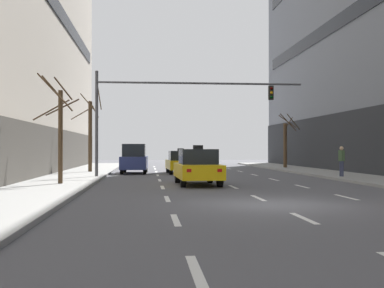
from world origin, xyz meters
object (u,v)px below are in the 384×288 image
(street_tree_2, at_px, (286,143))
(pedestrian_0, at_px, (342,159))
(taxi_driving_0, at_px, (180,162))
(street_tree_0, at_px, (90,134))
(traffic_signal_0, at_px, (166,103))
(taxi_driving_2, at_px, (198,167))
(street_tree_1, at_px, (60,129))
(car_driving_1, at_px, (134,159))

(street_tree_2, bearing_deg, pedestrian_0, -92.61)
(taxi_driving_0, distance_m, street_tree_2, 11.68)
(street_tree_0, bearing_deg, pedestrian_0, -26.33)
(traffic_signal_0, height_order, street_tree_0, traffic_signal_0)
(taxi_driving_0, height_order, pedestrian_0, pedestrian_0)
(taxi_driving_2, distance_m, street_tree_0, 13.22)
(taxi_driving_2, xyz_separation_m, street_tree_1, (-6.38, -0.33, 1.77))
(taxi_driving_0, height_order, street_tree_2, street_tree_2)
(car_driving_1, xyz_separation_m, street_tree_1, (-3.10, -11.80, 1.59))
(taxi_driving_2, relative_size, traffic_signal_0, 0.38)
(car_driving_1, xyz_separation_m, traffic_signal_0, (2.01, -6.03, 3.41))
(traffic_signal_0, xyz_separation_m, street_tree_0, (-5.07, 6.00, -1.65))
(car_driving_1, height_order, street_tree_1, street_tree_1)
(street_tree_1, height_order, pedestrian_0, street_tree_1)
(taxi_driving_2, xyz_separation_m, street_tree_2, (9.33, 17.48, 1.35))
(taxi_driving_0, height_order, traffic_signal_0, traffic_signal_0)
(taxi_driving_0, relative_size, traffic_signal_0, 0.35)
(car_driving_1, xyz_separation_m, street_tree_0, (-3.06, -0.03, 1.76))
(taxi_driving_2, distance_m, street_tree_1, 6.63)
(traffic_signal_0, relative_size, street_tree_0, 2.08)
(taxi_driving_0, height_order, taxi_driving_2, taxi_driving_2)
(street_tree_0, xyz_separation_m, street_tree_2, (15.67, 6.05, -0.59))
(street_tree_1, bearing_deg, car_driving_1, 75.29)
(traffic_signal_0, distance_m, street_tree_0, 8.03)
(traffic_signal_0, height_order, street_tree_1, traffic_signal_0)
(car_driving_1, relative_size, street_tree_1, 0.86)
(taxi_driving_2, xyz_separation_m, traffic_signal_0, (-1.27, 5.44, 3.59))
(car_driving_1, xyz_separation_m, street_tree_2, (12.61, 6.02, 1.17))
(traffic_signal_0, bearing_deg, car_driving_1, 108.44)
(car_driving_1, height_order, street_tree_2, street_tree_2)
(traffic_signal_0, bearing_deg, street_tree_1, -131.53)
(taxi_driving_2, xyz_separation_m, street_tree_0, (-6.34, 11.43, 1.94))
(taxi_driving_2, bearing_deg, traffic_signal_0, 103.18)
(street_tree_1, xyz_separation_m, street_tree_2, (15.71, 17.82, -0.42))
(car_driving_1, distance_m, traffic_signal_0, 7.21)
(taxi_driving_0, xyz_separation_m, street_tree_0, (-6.25, 0.71, 2.00))
(pedestrian_0, bearing_deg, street_tree_1, -164.05)
(car_driving_1, distance_m, street_tree_2, 14.02)
(traffic_signal_0, distance_m, street_tree_2, 16.21)
(street_tree_0, xyz_separation_m, street_tree_1, (-0.04, -11.77, -0.16))
(traffic_signal_0, relative_size, pedestrian_0, 7.04)
(street_tree_0, bearing_deg, traffic_signal_0, -49.79)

